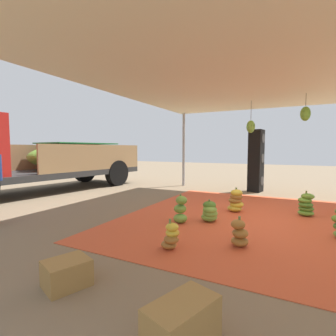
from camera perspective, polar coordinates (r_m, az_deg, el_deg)
The scene contains 13 objects.
ground_plane at distance 6.65m, azimuth -7.36°, elevation -8.30°, with size 40.00×40.00×0.00m, color #7F6B51.
tarp_orange at distance 5.58m, azimuth 19.51°, elevation -10.92°, with size 5.55×5.24×0.01m, color #D1512D.
tent_canopy at distance 5.57m, azimuth 21.31°, elevation 18.14°, with size 8.00×7.00×2.90m.
banana_bunch_0 at distance 5.03m, azimuth 2.84°, elevation -9.47°, with size 0.40×0.38×0.56m.
banana_bunch_3 at distance 4.00m, azimuth 15.77°, elevation -14.11°, with size 0.36×0.35×0.45m.
banana_bunch_6 at distance 6.08m, azimuth 15.01°, elevation -7.22°, with size 0.45×0.46×0.55m.
banana_bunch_7 at distance 3.76m, azimuth 0.68°, elevation -15.24°, with size 0.29×0.30×0.44m.
banana_bunch_8 at distance 6.27m, azimuth 28.63°, elevation -7.38°, with size 0.44×0.43×0.54m.
banana_bunch_9 at distance 5.16m, azimuth 9.36°, elevation -9.73°, with size 0.44×0.43×0.44m.
cargo_truck_main at distance 9.39m, azimuth -27.85°, elevation 2.15°, with size 7.15×3.09×2.40m.
speaker_stack at distance 9.06m, azimuth 19.21°, elevation 1.53°, with size 0.54×0.50×2.09m.
crate_0 at distance 2.13m, azimuth 3.17°, elevation -32.08°, with size 0.55×0.30×0.37m, color olive.
crate_1 at distance 3.08m, azimuth -21.84°, elevation -21.11°, with size 0.44×0.36×0.28m, color olive.
Camera 1 is at (-5.35, -0.67, 1.45)m, focal length 27.08 mm.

